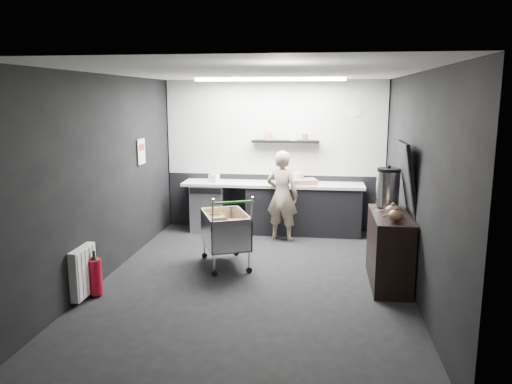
# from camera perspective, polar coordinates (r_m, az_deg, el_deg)

# --- Properties ---
(floor) EXTENTS (5.50, 5.50, 0.00)m
(floor) POSITION_cam_1_polar(r_m,az_deg,el_deg) (6.74, -0.21, -10.06)
(floor) COLOR black
(floor) RESTS_ON ground
(ceiling) EXTENTS (5.50, 5.50, 0.00)m
(ceiling) POSITION_cam_1_polar(r_m,az_deg,el_deg) (6.30, -0.23, 13.52)
(ceiling) COLOR white
(ceiling) RESTS_ON wall_back
(wall_back) EXTENTS (5.50, 0.00, 5.50)m
(wall_back) POSITION_cam_1_polar(r_m,az_deg,el_deg) (9.09, 2.15, 4.19)
(wall_back) COLOR black
(wall_back) RESTS_ON floor
(wall_front) EXTENTS (5.50, 0.00, 5.50)m
(wall_front) POSITION_cam_1_polar(r_m,az_deg,el_deg) (3.74, -5.99, -5.65)
(wall_front) COLOR black
(wall_front) RESTS_ON floor
(wall_left) EXTENTS (0.00, 5.50, 5.50)m
(wall_left) POSITION_cam_1_polar(r_m,az_deg,el_deg) (6.94, -16.81, 1.64)
(wall_left) COLOR black
(wall_left) RESTS_ON floor
(wall_right) EXTENTS (0.00, 5.50, 5.50)m
(wall_right) POSITION_cam_1_polar(r_m,az_deg,el_deg) (6.43, 17.73, 0.87)
(wall_right) COLOR black
(wall_right) RESTS_ON floor
(kitchen_wall_panel) EXTENTS (3.95, 0.02, 1.70)m
(kitchen_wall_panel) POSITION_cam_1_polar(r_m,az_deg,el_deg) (9.03, 2.16, 7.33)
(kitchen_wall_panel) COLOR #BBBBB6
(kitchen_wall_panel) RESTS_ON wall_back
(dado_panel) EXTENTS (3.95, 0.02, 1.00)m
(dado_panel) POSITION_cam_1_polar(r_m,az_deg,el_deg) (9.21, 2.10, -1.08)
(dado_panel) COLOR black
(dado_panel) RESTS_ON wall_back
(floating_shelf) EXTENTS (1.20, 0.22, 0.04)m
(floating_shelf) POSITION_cam_1_polar(r_m,az_deg,el_deg) (8.92, 3.36, 5.80)
(floating_shelf) COLOR black
(floating_shelf) RESTS_ON wall_back
(wall_clock) EXTENTS (0.20, 0.03, 0.20)m
(wall_clock) POSITION_cam_1_polar(r_m,az_deg,el_deg) (8.98, 11.21, 9.03)
(wall_clock) COLOR silver
(wall_clock) RESTS_ON wall_back
(poster) EXTENTS (0.02, 0.30, 0.40)m
(poster) POSITION_cam_1_polar(r_m,az_deg,el_deg) (8.10, -12.99, 4.52)
(poster) COLOR silver
(poster) RESTS_ON wall_left
(poster_red_band) EXTENTS (0.02, 0.22, 0.10)m
(poster_red_band) POSITION_cam_1_polar(r_m,az_deg,el_deg) (8.09, -12.98, 5.01)
(poster_red_band) COLOR #BB3317
(poster_red_band) RESTS_ON poster
(radiator) EXTENTS (0.10, 0.50, 0.60)m
(radiator) POSITION_cam_1_polar(r_m,az_deg,el_deg) (6.37, -19.16, -8.61)
(radiator) COLOR silver
(radiator) RESTS_ON wall_left
(ceiling_strip) EXTENTS (2.40, 0.20, 0.04)m
(ceiling_strip) POSITION_cam_1_polar(r_m,az_deg,el_deg) (8.14, 1.59, 12.72)
(ceiling_strip) COLOR white
(ceiling_strip) RESTS_ON ceiling
(prep_counter) EXTENTS (3.20, 0.61, 0.90)m
(prep_counter) POSITION_cam_1_polar(r_m,az_deg,el_deg) (8.90, 2.77, -1.78)
(prep_counter) COLOR black
(prep_counter) RESTS_ON floor
(person) EXTENTS (0.64, 0.51, 1.53)m
(person) POSITION_cam_1_polar(r_m,az_deg,el_deg) (8.40, 3.01, -0.42)
(person) COLOR beige
(person) RESTS_ON floor
(shopping_cart) EXTENTS (0.91, 1.17, 1.05)m
(shopping_cart) POSITION_cam_1_polar(r_m,az_deg,el_deg) (7.17, -3.54, -4.57)
(shopping_cart) COLOR silver
(shopping_cart) RESTS_ON floor
(sideboard) EXTENTS (0.53, 1.24, 1.85)m
(sideboard) POSITION_cam_1_polar(r_m,az_deg,el_deg) (6.72, 15.09, -5.24)
(sideboard) COLOR black
(sideboard) RESTS_ON floor
(fire_extinguisher) EXTENTS (0.17, 0.17, 0.55)m
(fire_extinguisher) POSITION_cam_1_polar(r_m,az_deg,el_deg) (6.46, -17.92, -9.05)
(fire_extinguisher) COLOR #AA0B1E
(fire_extinguisher) RESTS_ON floor
(cardboard_box) EXTENTS (0.52, 0.44, 0.09)m
(cardboard_box) POSITION_cam_1_polar(r_m,az_deg,el_deg) (8.74, 5.44, 1.19)
(cardboard_box) COLOR #946C4F
(cardboard_box) RESTS_ON prep_counter
(pink_tub) EXTENTS (0.19, 0.19, 0.19)m
(pink_tub) POSITION_cam_1_polar(r_m,az_deg,el_deg) (8.78, 4.80, 1.60)
(pink_tub) COLOR silver
(pink_tub) RESTS_ON prep_counter
(white_container) EXTENTS (0.20, 0.18, 0.14)m
(white_container) POSITION_cam_1_polar(r_m,az_deg,el_deg) (8.93, -4.82, 1.59)
(white_container) COLOR silver
(white_container) RESTS_ON prep_counter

